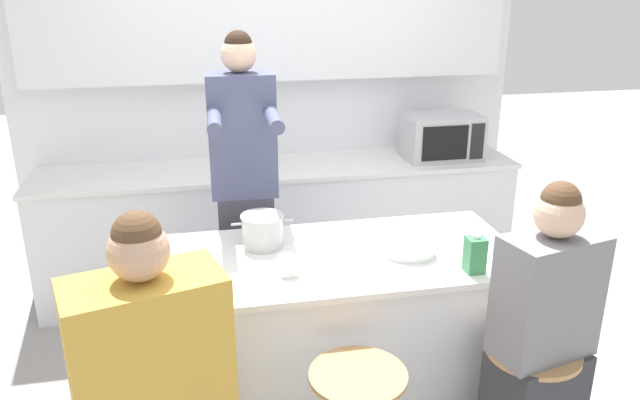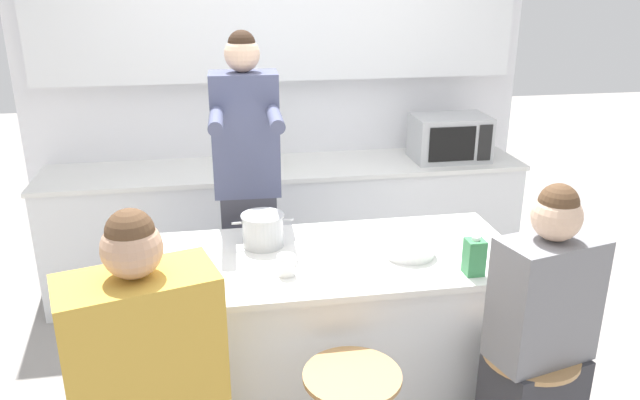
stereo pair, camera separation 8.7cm
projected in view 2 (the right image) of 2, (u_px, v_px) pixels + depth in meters
The scene contains 12 objects.
wall_back at pixel (280, 64), 4.31m from camera, with size 3.52×0.22×2.70m.
back_counter at pixel (287, 226), 4.41m from camera, with size 3.26×0.61×0.90m.
kitchen_island at pixel (323, 336), 3.08m from camera, with size 1.87×0.81×0.89m.
person_cooking at pixel (248, 203), 3.45m from camera, with size 0.37×0.59×1.87m.
person_seated_near at pixel (536, 364), 2.53m from camera, with size 0.44×0.34×1.42m.
cooking_pot at pixel (263, 230), 3.01m from camera, with size 0.30×0.21×0.16m.
fruit_bowl at pixel (409, 247), 2.93m from camera, with size 0.24×0.24×0.08m.
coffee_cup_near at pixel (286, 265), 2.73m from camera, with size 0.11×0.08×0.09m.
banana_bunch at pixel (154, 274), 2.70m from camera, with size 0.18×0.13×0.06m.
juice_carton at pixel (474, 257), 2.73m from camera, with size 0.08×0.08×0.18m.
microwave at pixel (450, 138), 4.35m from camera, with size 0.52×0.35×0.31m.
potted_plant at pixel (259, 147), 4.18m from camera, with size 0.17×0.17×0.25m.
Camera 2 is at (-0.47, -2.62, 2.14)m, focal length 35.00 mm.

